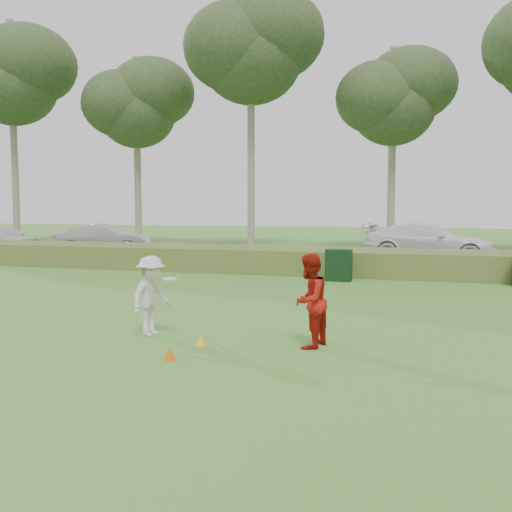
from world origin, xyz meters
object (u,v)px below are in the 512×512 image
(utility_cabinet, at_px, (339,265))
(car_mid, at_px, (103,239))
(cone_orange, at_px, (169,353))
(car_right, at_px, (429,242))
(cone_yellow, at_px, (201,339))
(car_left, at_px, (5,238))
(player_red, at_px, (309,301))
(player_white, at_px, (151,296))

(utility_cabinet, relative_size, car_mid, 0.23)
(utility_cabinet, height_order, car_mid, car_mid)
(cone_orange, xyz_separation_m, car_right, (4.12, 18.85, 0.80))
(cone_yellow, xyz_separation_m, car_left, (-18.17, 16.32, 0.67))
(player_red, relative_size, car_mid, 0.36)
(cone_orange, distance_m, car_right, 19.31)
(player_white, bearing_deg, player_red, -78.64)
(player_red, distance_m, cone_orange, 2.63)
(cone_orange, bearing_deg, utility_cabinet, 83.74)
(cone_orange, height_order, cone_yellow, cone_yellow)
(cone_orange, bearing_deg, car_left, 136.07)
(player_white, distance_m, player_red, 3.16)
(player_white, relative_size, car_left, 0.37)
(cone_yellow, relative_size, car_left, 0.05)
(player_white, height_order, car_left, player_white)
(player_red, relative_size, utility_cabinet, 1.57)
(car_left, bearing_deg, car_mid, -74.08)
(cone_orange, bearing_deg, car_right, 77.67)
(car_mid, bearing_deg, car_left, 71.43)
(car_left, bearing_deg, cone_yellow, -116.66)
(cone_yellow, bearing_deg, car_mid, 126.44)
(player_red, bearing_deg, cone_yellow, -63.95)
(cone_orange, bearing_deg, car_mid, 124.45)
(utility_cabinet, relative_size, car_right, 0.18)
(car_right, bearing_deg, car_left, 101.29)
(cone_yellow, height_order, car_mid, car_mid)
(cone_orange, distance_m, cone_yellow, 1.07)
(player_white, xyz_separation_m, car_right, (5.25, 17.27, 0.13))
(player_red, xyz_separation_m, car_right, (2.09, 17.34, 0.07))
(player_white, distance_m, car_right, 18.05)
(utility_cabinet, xyz_separation_m, car_right, (2.94, 8.07, 0.37))
(utility_cabinet, distance_m, car_left, 20.33)
(player_white, xyz_separation_m, car_left, (-16.92, 15.81, -0.00))
(cone_orange, bearing_deg, cone_yellow, 83.42)
(utility_cabinet, distance_m, car_right, 8.60)
(player_white, height_order, car_mid, car_mid)
(player_red, height_order, car_right, car_right)
(cone_yellow, bearing_deg, cone_orange, -96.58)
(car_left, relative_size, car_mid, 0.89)
(player_white, relative_size, cone_orange, 6.94)
(utility_cabinet, bearing_deg, car_left, 161.95)
(player_white, relative_size, player_red, 0.92)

